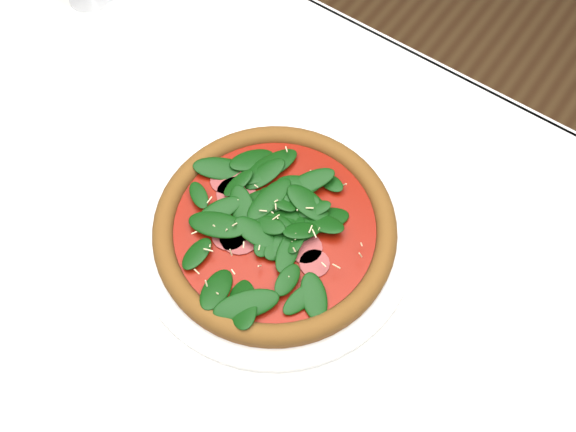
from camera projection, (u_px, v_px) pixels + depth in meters
The scene contains 4 objects.
ground at pixel (273, 418), 1.38m from camera, with size 6.00×6.00×0.00m, color brown.
dining_table at pixel (263, 314), 0.81m from camera, with size 1.21×0.81×0.75m.
plate at pixel (275, 233), 0.74m from camera, with size 0.32×0.32×0.01m.
pizza at pixel (275, 226), 0.73m from camera, with size 0.29×0.29×0.04m.
Camera 1 is at (0.19, -0.21, 1.42)m, focal length 40.00 mm.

